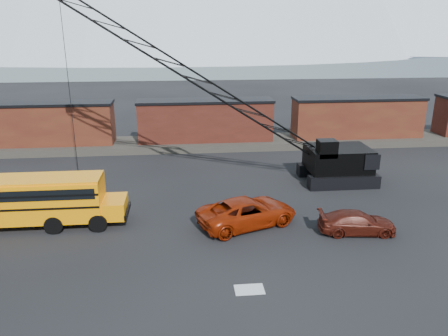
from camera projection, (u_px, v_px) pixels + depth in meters
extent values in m
plane|color=black|center=(230.00, 249.00, 24.43)|extent=(160.00, 160.00, 0.00)
cube|color=white|center=(181.00, 26.00, 342.32)|extent=(800.00, 80.00, 24.00)
cube|color=#47423A|center=(206.00, 143.00, 45.13)|extent=(120.00, 5.00, 0.70)
cube|color=#451913|center=(43.00, 124.00, 42.89)|extent=(13.50, 2.90, 4.00)
cube|color=black|center=(41.00, 104.00, 42.25)|extent=(13.70, 3.10, 0.25)
cube|color=black|center=(1.00, 142.00, 43.02)|extent=(2.20, 2.40, 0.60)
cube|color=black|center=(89.00, 140.00, 43.82)|extent=(2.20, 2.40, 0.60)
cube|color=#511E17|center=(206.00, 121.00, 44.41)|extent=(13.50, 2.90, 4.00)
cube|color=black|center=(205.00, 101.00, 43.77)|extent=(13.70, 3.10, 0.25)
cube|color=black|center=(165.00, 138.00, 44.54)|extent=(2.20, 2.40, 0.60)
cube|color=black|center=(246.00, 136.00, 45.33)|extent=(2.20, 2.40, 0.60)
cube|color=#451913|center=(357.00, 118.00, 45.92)|extent=(13.50, 2.90, 4.00)
cube|color=black|center=(359.00, 98.00, 45.28)|extent=(13.70, 3.10, 0.25)
cube|color=black|center=(317.00, 134.00, 46.05)|extent=(2.20, 2.40, 0.60)
cube|color=black|center=(393.00, 133.00, 46.84)|extent=(2.20, 2.40, 0.60)
cube|color=silver|center=(249.00, 289.00, 20.69)|extent=(1.40, 0.90, 0.02)
cube|color=orange|center=(19.00, 200.00, 26.64)|extent=(10.00, 2.50, 2.50)
cube|color=orange|center=(113.00, 207.00, 27.38)|extent=(1.60, 2.30, 1.10)
cube|color=orange|center=(16.00, 180.00, 26.23)|extent=(10.00, 2.30, 0.18)
cube|color=black|center=(10.00, 197.00, 25.23)|extent=(9.60, 0.05, 0.65)
cube|color=black|center=(24.00, 182.00, 27.61)|extent=(9.60, 0.05, 0.65)
cube|color=black|center=(128.00, 211.00, 27.56)|extent=(0.15, 2.45, 0.35)
cylinder|color=black|center=(54.00, 225.00, 26.14)|extent=(1.10, 0.35, 1.10)
cylinder|color=black|center=(63.00, 210.00, 28.32)|extent=(1.10, 0.35, 1.10)
cylinder|color=black|center=(98.00, 223.00, 26.39)|extent=(1.10, 0.35, 1.10)
cylinder|color=black|center=(104.00, 208.00, 28.57)|extent=(1.10, 0.35, 1.10)
imported|color=#902006|center=(247.00, 212.00, 27.19)|extent=(6.92, 4.95, 1.75)
imported|color=#46140C|center=(357.00, 222.00, 26.22)|extent=(4.78, 2.33, 1.34)
cube|color=black|center=(344.00, 182.00, 33.51)|extent=(5.50, 1.00, 1.00)
cube|color=black|center=(330.00, 169.00, 36.54)|extent=(5.50, 1.00, 1.00)
cube|color=black|center=(338.00, 159.00, 34.59)|extent=(4.80, 3.60, 1.80)
cube|color=black|center=(363.00, 155.00, 34.72)|extent=(1.20, 3.80, 1.20)
cube|color=black|center=(327.00, 148.00, 32.95)|extent=(1.40, 1.20, 1.30)
cube|color=black|center=(329.00, 150.00, 32.43)|extent=(1.20, 0.06, 0.90)
cylinder|color=black|center=(71.00, 101.00, 30.13)|extent=(0.04, 0.04, 13.59)
cube|color=black|center=(80.00, 191.00, 32.18)|extent=(0.25, 0.25, 0.50)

